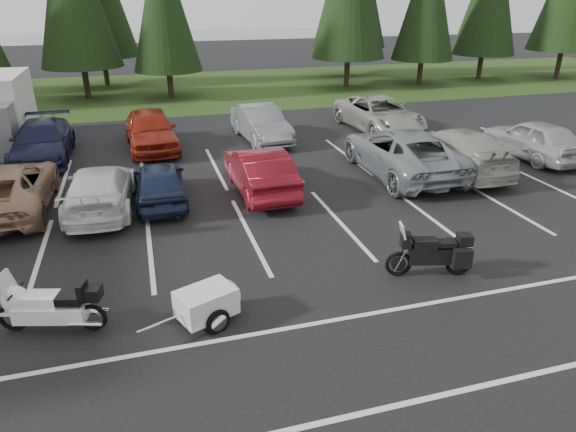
{
  "coord_description": "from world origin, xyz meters",
  "views": [
    {
      "loc": [
        -2.06,
        -11.64,
        6.22
      ],
      "look_at": [
        1.19,
        -0.5,
        1.09
      ],
      "focal_mm": 32.0,
      "sensor_mm": 36.0,
      "label": 1
    }
  ],
  "objects_px": {
    "car_near_7": "(454,150)",
    "car_far_1": "(42,142)",
    "car_far_4": "(379,114)",
    "adventure_motorcycle": "(430,249)",
    "car_near_2": "(7,188)",
    "car_near_5": "(260,171)",
    "car_far_3": "(261,124)",
    "touring_motorcycle": "(49,302)",
    "car_near_4": "(160,182)",
    "car_far_2": "(151,130)",
    "car_near_3": "(100,189)",
    "car_near_6": "(402,152)",
    "car_near_8": "(534,139)",
    "cargo_trailer": "(206,306)"
  },
  "relations": [
    {
      "from": "car_near_3",
      "to": "car_near_6",
      "type": "relative_size",
      "value": 0.79
    },
    {
      "from": "car_near_3",
      "to": "car_far_3",
      "type": "bearing_deg",
      "value": -132.83
    },
    {
      "from": "car_near_4",
      "to": "touring_motorcycle",
      "type": "bearing_deg",
      "value": 69.5
    },
    {
      "from": "car_near_2",
      "to": "car_near_5",
      "type": "distance_m",
      "value": 7.71
    },
    {
      "from": "car_far_4",
      "to": "car_far_2",
      "type": "bearing_deg",
      "value": 177.17
    },
    {
      "from": "car_near_3",
      "to": "car_far_2",
      "type": "distance_m",
      "value": 6.61
    },
    {
      "from": "car_near_3",
      "to": "car_near_6",
      "type": "height_order",
      "value": "car_near_6"
    },
    {
      "from": "car_far_2",
      "to": "cargo_trailer",
      "type": "height_order",
      "value": "car_far_2"
    },
    {
      "from": "car_near_3",
      "to": "car_near_5",
      "type": "distance_m",
      "value": 5.01
    },
    {
      "from": "car_far_3",
      "to": "touring_motorcycle",
      "type": "bearing_deg",
      "value": -124.83
    },
    {
      "from": "car_near_2",
      "to": "adventure_motorcycle",
      "type": "bearing_deg",
      "value": 145.32
    },
    {
      "from": "car_near_5",
      "to": "car_far_3",
      "type": "distance_m",
      "value": 6.45
    },
    {
      "from": "car_near_8",
      "to": "car_far_3",
      "type": "distance_m",
      "value": 11.29
    },
    {
      "from": "car_near_5",
      "to": "car_far_1",
      "type": "xyz_separation_m",
      "value": [
        -7.4,
        5.83,
        -0.0
      ]
    },
    {
      "from": "car_near_6",
      "to": "car_near_7",
      "type": "relative_size",
      "value": 1.09
    },
    {
      "from": "car_near_7",
      "to": "car_far_1",
      "type": "xyz_separation_m",
      "value": [
        -14.82,
        5.68,
        -0.05
      ]
    },
    {
      "from": "car_far_4",
      "to": "cargo_trailer",
      "type": "relative_size",
      "value": 3.43
    },
    {
      "from": "touring_motorcycle",
      "to": "cargo_trailer",
      "type": "relative_size",
      "value": 1.45
    },
    {
      "from": "car_near_7",
      "to": "cargo_trailer",
      "type": "relative_size",
      "value": 3.34
    },
    {
      "from": "adventure_motorcycle",
      "to": "touring_motorcycle",
      "type": "bearing_deg",
      "value": -166.44
    },
    {
      "from": "touring_motorcycle",
      "to": "car_far_4",
      "type": "bearing_deg",
      "value": 60.05
    },
    {
      "from": "car_far_1",
      "to": "car_near_2",
      "type": "bearing_deg",
      "value": -93.06
    },
    {
      "from": "car_near_5",
      "to": "car_near_8",
      "type": "xyz_separation_m",
      "value": [
        11.34,
        0.64,
        0.03
      ]
    },
    {
      "from": "touring_motorcycle",
      "to": "adventure_motorcycle",
      "type": "bearing_deg",
      "value": 14.69
    },
    {
      "from": "car_far_2",
      "to": "adventure_motorcycle",
      "type": "height_order",
      "value": "car_far_2"
    },
    {
      "from": "car_near_2",
      "to": "car_near_6",
      "type": "bearing_deg",
      "value": 179.01
    },
    {
      "from": "car_near_2",
      "to": "car_far_4",
      "type": "distance_m",
      "value": 16.19
    },
    {
      "from": "car_near_2",
      "to": "car_near_5",
      "type": "height_order",
      "value": "car_near_5"
    },
    {
      "from": "car_near_4",
      "to": "car_far_3",
      "type": "xyz_separation_m",
      "value": [
        4.77,
        6.24,
        0.09
      ]
    },
    {
      "from": "car_far_4",
      "to": "cargo_trailer",
      "type": "bearing_deg",
      "value": -131.26
    },
    {
      "from": "car_far_2",
      "to": "car_near_7",
      "type": "bearing_deg",
      "value": -32.91
    },
    {
      "from": "car_near_4",
      "to": "car_near_8",
      "type": "distance_m",
      "value": 14.58
    },
    {
      "from": "car_near_8",
      "to": "car_far_1",
      "type": "height_order",
      "value": "car_near_8"
    },
    {
      "from": "car_far_4",
      "to": "car_near_7",
      "type": "bearing_deg",
      "value": -93.71
    },
    {
      "from": "touring_motorcycle",
      "to": "cargo_trailer",
      "type": "height_order",
      "value": "touring_motorcycle"
    },
    {
      "from": "car_near_7",
      "to": "car_far_4",
      "type": "relative_size",
      "value": 0.97
    },
    {
      "from": "car_near_8",
      "to": "adventure_motorcycle",
      "type": "xyz_separation_m",
      "value": [
        -8.8,
        -7.11,
        -0.09
      ]
    },
    {
      "from": "car_far_3",
      "to": "adventure_motorcycle",
      "type": "relative_size",
      "value": 2.02
    },
    {
      "from": "car_near_5",
      "to": "adventure_motorcycle",
      "type": "bearing_deg",
      "value": 110.32
    },
    {
      "from": "car_near_4",
      "to": "car_far_2",
      "type": "height_order",
      "value": "car_far_2"
    },
    {
      "from": "car_near_4",
      "to": "adventure_motorcycle",
      "type": "distance_m",
      "value": 8.68
    },
    {
      "from": "car_near_5",
      "to": "touring_motorcycle",
      "type": "height_order",
      "value": "car_near_5"
    },
    {
      "from": "car_near_8",
      "to": "cargo_trailer",
      "type": "distance_m",
      "value": 15.96
    },
    {
      "from": "car_near_8",
      "to": "car_near_2",
      "type": "bearing_deg",
      "value": -2.56
    },
    {
      "from": "car_near_3",
      "to": "car_near_7",
      "type": "relative_size",
      "value": 0.86
    },
    {
      "from": "car_far_4",
      "to": "car_near_5",
      "type": "bearing_deg",
      "value": -142.9
    },
    {
      "from": "car_far_4",
      "to": "adventure_motorcycle",
      "type": "bearing_deg",
      "value": -114.57
    },
    {
      "from": "car_near_4",
      "to": "car_near_5",
      "type": "bearing_deg",
      "value": -179.58
    },
    {
      "from": "car_far_3",
      "to": "touring_motorcycle",
      "type": "relative_size",
      "value": 1.94
    },
    {
      "from": "car_near_3",
      "to": "touring_motorcycle",
      "type": "distance_m",
      "value": 6.22
    }
  ]
}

